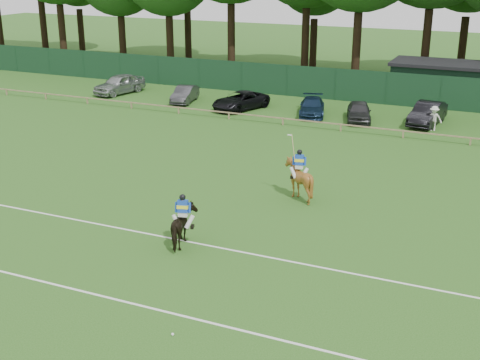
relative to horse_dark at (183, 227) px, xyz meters
The scene contains 18 objects.
ground 1.56m from the horse_dark, 90.27° to the left, with size 160.00×160.00×0.00m, color #1E4C14.
horse_dark is the anchor object (origin of this frame).
horse_chestnut 7.15m from the horse_dark, 70.05° to the left, with size 1.52×1.70×1.88m, color brown.
sedan_silver 30.19m from the horse_dark, 128.69° to the left, with size 1.88×4.67×1.59m, color #9EA0A3.
sedan_grey 26.01m from the horse_dark, 118.47° to the left, with size 1.32×3.78×1.24m, color #2F2F32.
suv_black 23.60m from the horse_dark, 108.46° to the left, with size 2.15×4.67×1.30m, color black.
sedan_navy 22.87m from the horse_dark, 95.21° to the left, with size 1.71×4.22×1.22m, color #13263E.
hatch_grey 22.53m from the horse_dark, 86.51° to the left, with size 1.58×3.92×1.33m, color #2E2D30.
estate_black 24.15m from the horse_dark, 76.08° to the left, with size 1.58×4.52×1.49m, color black.
spectator_left 22.85m from the horse_dark, 73.64° to the left, with size 1.05×0.60×1.63m, color silver.
rider_dark 0.72m from the horse_dark, 72.93° to the right, with size 0.92×0.51×1.41m.
rider_chestnut 7.20m from the horse_dark, 70.01° to the left, with size 0.97×0.52×2.05m.
polo_ball 6.41m from the horse_dark, 64.42° to the right, with size 0.09×0.09×0.09m, color silver.
pitch_lines 2.29m from the horse_dark, 90.17° to the right, with size 60.00×5.10×0.01m.
pitch_rail 19.35m from the horse_dark, 90.02° to the left, with size 62.10×0.10×0.50m.
perimeter_fence 28.35m from the horse_dark, 90.01° to the left, with size 92.08×0.08×2.50m.
utility_shed 31.92m from the horse_dark, 79.18° to the left, with size 8.40×4.40×3.04m.
tree_row 36.41m from the horse_dark, 86.86° to the left, with size 96.00×12.00×21.00m, color #26561C, non-canonical shape.
Camera 1 is at (11.37, -21.49, 10.85)m, focal length 48.00 mm.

